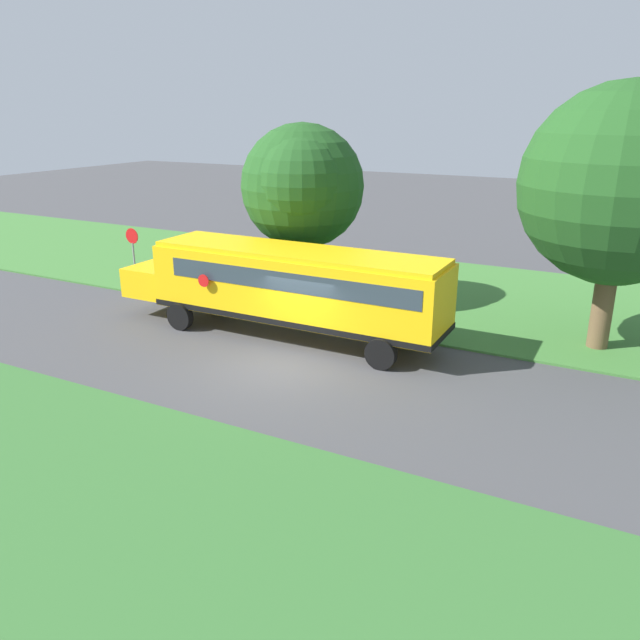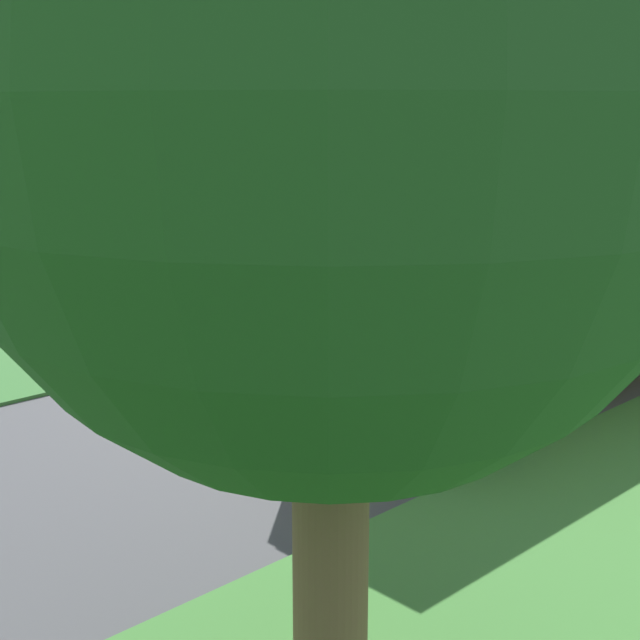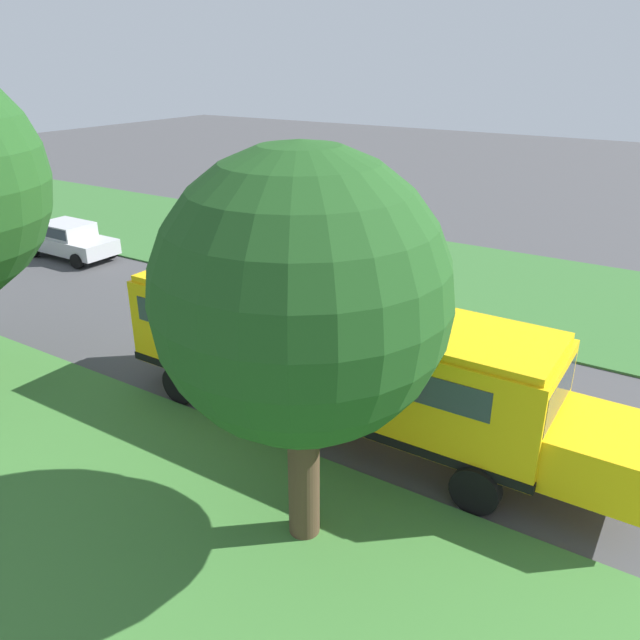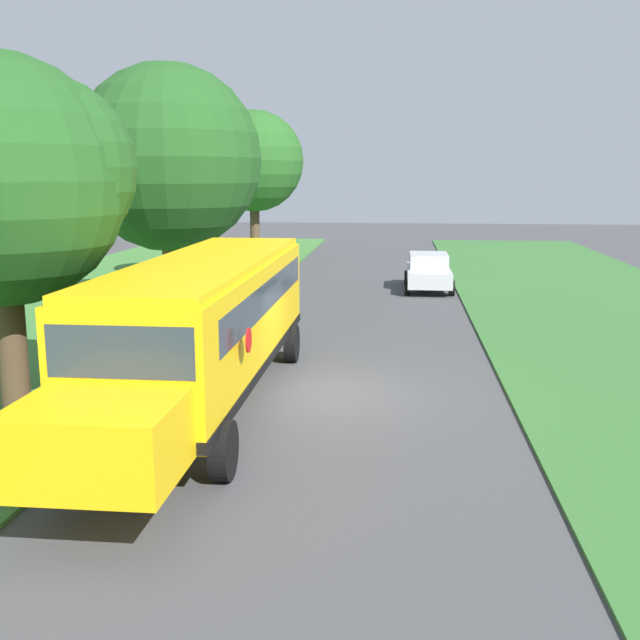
% 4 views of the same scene
% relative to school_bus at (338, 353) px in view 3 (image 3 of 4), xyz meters
% --- Properties ---
extents(ground_plane, '(120.00, 120.00, 0.00)m').
position_rel_school_bus_xyz_m(ground_plane, '(2.52, 1.10, -1.92)').
color(ground_plane, '#424244').
extents(grass_verge, '(12.00, 80.00, 0.08)m').
position_rel_school_bus_xyz_m(grass_verge, '(-7.48, 1.10, -1.88)').
color(grass_verge, '#3D7533').
rests_on(grass_verge, ground).
extents(grass_far_side, '(10.00, 80.00, 0.07)m').
position_rel_school_bus_xyz_m(grass_far_side, '(11.52, 1.10, -1.89)').
color(grass_far_side, '#33662D').
rests_on(grass_far_side, ground).
extents(school_bus, '(2.85, 12.42, 3.16)m').
position_rel_school_bus_xyz_m(school_bus, '(0.00, 0.00, 0.00)').
color(school_bus, yellow).
rests_on(school_bus, ground).
extents(car_silver_nearest, '(2.02, 4.40, 1.56)m').
position_rel_school_bus_xyz_m(car_silver_nearest, '(5.32, 17.01, -1.05)').
color(car_silver_nearest, '#B7B7BC').
rests_on(car_silver_nearest, ground).
extents(oak_tree_beside_bus, '(4.93, 4.82, 7.20)m').
position_rel_school_bus_xyz_m(oak_tree_beside_bus, '(-3.37, -1.35, 2.92)').
color(oak_tree_beside_bus, '#4C3826').
rests_on(oak_tree_beside_bus, ground).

